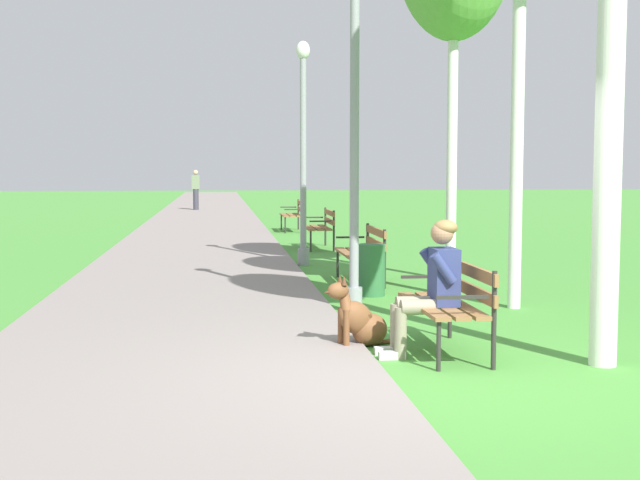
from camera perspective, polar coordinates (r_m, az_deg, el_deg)
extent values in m
plane|color=#478E38|center=(7.07, 7.91, -9.29)|extent=(120.00, 120.00, 0.00)
cube|color=gray|center=(30.68, -7.66, 1.59)|extent=(3.61, 60.00, 0.04)
cube|color=olive|center=(7.97, 6.84, -4.37)|extent=(0.14, 1.50, 0.04)
cube|color=olive|center=(8.02, 8.06, -4.33)|extent=(0.14, 1.50, 0.04)
cube|color=olive|center=(8.06, 9.26, -4.30)|extent=(0.14, 1.50, 0.04)
cube|color=olive|center=(8.07, 9.99, -3.29)|extent=(0.04, 1.50, 0.11)
cube|color=olive|center=(8.05, 10.01, -2.02)|extent=(0.04, 1.50, 0.11)
cylinder|color=#2D2B28|center=(8.67, 5.58, -5.13)|extent=(0.04, 0.04, 0.45)
cylinder|color=#2D2B28|center=(8.75, 8.67, -3.74)|extent=(0.04, 0.04, 0.85)
cube|color=#2D2B28|center=(8.65, 6.90, -2.44)|extent=(0.45, 0.04, 0.03)
cylinder|color=#2D2B28|center=(7.35, 7.91, -6.95)|extent=(0.04, 0.04, 0.45)
cylinder|color=#2D2B28|center=(7.45, 11.52, -5.28)|extent=(0.04, 0.04, 0.85)
cube|color=#2D2B28|center=(7.33, 9.46, -3.78)|extent=(0.45, 0.04, 0.03)
cube|color=olive|center=(12.81, 1.73, -0.87)|extent=(0.14, 1.50, 0.04)
cube|color=olive|center=(12.84, 2.50, -0.86)|extent=(0.14, 1.50, 0.04)
cube|color=olive|center=(12.87, 3.27, -0.85)|extent=(0.14, 1.50, 0.04)
cube|color=olive|center=(12.87, 3.73, -0.23)|extent=(0.04, 1.50, 0.11)
cube|color=olive|center=(12.86, 3.74, 0.57)|extent=(0.04, 1.50, 0.11)
cylinder|color=#2D2B28|center=(13.51, 1.18, -1.54)|extent=(0.04, 0.04, 0.45)
cylinder|color=#2D2B28|center=(13.57, 3.19, -0.67)|extent=(0.04, 0.04, 0.85)
cube|color=#2D2B28|center=(13.50, 2.03, 0.18)|extent=(0.45, 0.04, 0.03)
cylinder|color=#2D2B28|center=(12.16, 2.09, -2.25)|extent=(0.04, 0.04, 0.45)
cylinder|color=#2D2B28|center=(12.22, 4.32, -1.28)|extent=(0.04, 0.04, 0.85)
cube|color=#2D2B28|center=(12.14, 3.03, -0.34)|extent=(0.45, 0.04, 0.03)
cube|color=olive|center=(18.26, -0.78, 0.82)|extent=(0.14, 1.50, 0.04)
cube|color=olive|center=(18.28, -0.23, 0.83)|extent=(0.14, 1.50, 0.04)
cube|color=olive|center=(18.30, 0.31, 0.83)|extent=(0.14, 1.50, 0.04)
cube|color=olive|center=(18.30, 0.64, 1.27)|extent=(0.04, 1.50, 0.11)
cube|color=olive|center=(18.29, 0.64, 1.84)|extent=(0.04, 1.50, 0.11)
cylinder|color=#2D2B28|center=(18.95, -1.08, 0.29)|extent=(0.04, 0.04, 0.45)
cylinder|color=#2D2B28|center=(18.99, 0.36, 0.90)|extent=(0.04, 0.04, 0.85)
cube|color=#2D2B28|center=(18.95, -0.48, 1.52)|extent=(0.45, 0.04, 0.03)
cylinder|color=#2D2B28|center=(17.59, -0.62, -0.06)|extent=(0.04, 0.04, 0.45)
cylinder|color=#2D2B28|center=(17.63, 0.93, 0.60)|extent=(0.04, 0.04, 0.85)
cube|color=#2D2B28|center=(17.58, 0.03, 1.26)|extent=(0.45, 0.04, 0.03)
cube|color=olive|center=(23.28, -2.41, 1.68)|extent=(0.14, 1.50, 0.04)
cube|color=olive|center=(23.30, -1.98, 1.68)|extent=(0.14, 1.50, 0.04)
cube|color=olive|center=(23.31, -1.55, 1.69)|extent=(0.14, 1.50, 0.04)
cube|color=olive|center=(23.31, -1.29, 2.03)|extent=(0.04, 1.50, 0.11)
cube|color=olive|center=(23.31, -1.29, 2.47)|extent=(0.04, 1.50, 0.11)
cylinder|color=#2D2B28|center=(23.98, -2.59, 1.23)|extent=(0.04, 0.04, 0.45)
cylinder|color=#2D2B28|center=(24.01, -1.45, 1.72)|extent=(0.04, 0.04, 0.85)
cube|color=#2D2B28|center=(23.97, -2.12, 2.20)|extent=(0.45, 0.04, 0.03)
cylinder|color=#2D2B28|center=(22.61, -2.33, 1.02)|extent=(0.04, 0.04, 0.45)
cylinder|color=#2D2B28|center=(22.64, -1.12, 1.53)|extent=(0.04, 0.04, 0.85)
cube|color=#2D2B28|center=(22.60, -1.83, 2.04)|extent=(0.45, 0.04, 0.03)
cylinder|color=gray|center=(7.97, 6.58, -4.22)|extent=(0.42, 0.14, 0.14)
cylinder|color=gray|center=(7.97, 5.09, -5.93)|extent=(0.11, 0.11, 0.47)
cube|color=silver|center=(7.99, 4.51, -7.36)|extent=(0.24, 0.09, 0.07)
cylinder|color=gray|center=(7.78, 6.92, -4.45)|extent=(0.42, 0.14, 0.14)
cylinder|color=gray|center=(7.77, 5.39, -6.20)|extent=(0.11, 0.11, 0.47)
cube|color=silver|center=(7.80, 4.80, -7.67)|extent=(0.24, 0.09, 0.07)
cube|color=navy|center=(7.89, 8.25, -2.43)|extent=(0.22, 0.36, 0.52)
cylinder|color=navy|center=(8.06, 7.48, -1.56)|extent=(0.25, 0.09, 0.30)
cylinder|color=navy|center=(7.67, 8.22, -1.88)|extent=(0.25, 0.09, 0.30)
sphere|color=#A37556|center=(7.85, 8.15, 0.47)|extent=(0.21, 0.21, 0.21)
ellipsoid|color=olive|center=(7.85, 8.36, 0.83)|extent=(0.22, 0.23, 0.14)
ellipsoid|color=brown|center=(8.33, 3.32, -5.97)|extent=(0.43, 0.38, 0.32)
ellipsoid|color=brown|center=(8.24, 2.40, -5.20)|extent=(0.54, 0.37, 0.48)
ellipsoid|color=#4C2D19|center=(8.26, 2.71, -4.92)|extent=(0.40, 0.29, 0.27)
cylinder|color=brown|center=(8.25, 1.40, -5.86)|extent=(0.06, 0.06, 0.38)
cylinder|color=brown|center=(8.15, 1.78, -6.00)|extent=(0.06, 0.06, 0.38)
cylinder|color=brown|center=(8.17, 1.72, -4.26)|extent=(0.16, 0.19, 0.19)
ellipsoid|color=brown|center=(8.11, 1.21, -3.39)|extent=(0.25, 0.20, 0.16)
cone|color=#4C2D19|center=(8.07, 0.58, -3.51)|extent=(0.12, 0.12, 0.09)
cone|color=#4C2D19|center=(8.16, 1.33, -2.64)|extent=(0.06, 0.06, 0.09)
cone|color=#4C2D19|center=(8.08, 1.61, -2.71)|extent=(0.06, 0.06, 0.09)
cylinder|color=brown|center=(8.46, 4.51, -6.75)|extent=(0.28, 0.13, 0.04)
cylinder|color=gray|center=(10.25, 2.27, -3.99)|extent=(0.20, 0.20, 0.30)
cylinder|color=gray|center=(10.13, 2.31, 6.88)|extent=(0.11, 0.11, 4.17)
cylinder|color=gray|center=(15.12, -1.12, -1.14)|extent=(0.20, 0.20, 0.30)
cylinder|color=gray|center=(15.04, -1.13, 5.19)|extent=(0.11, 0.11, 3.64)
ellipsoid|color=silver|center=(15.18, -1.14, 12.52)|extent=(0.24, 0.24, 0.32)
cylinder|color=silver|center=(7.77, 18.73, 8.30)|extent=(0.24, 0.24, 4.45)
cylinder|color=silver|center=(10.70, 12.99, 6.89)|extent=(0.16, 0.16, 4.26)
cylinder|color=silver|center=(13.22, 8.78, 6.36)|extent=(0.16, 0.16, 4.18)
cylinder|color=#2D6638|center=(11.54, 3.46, -2.01)|extent=(0.36, 0.36, 0.70)
cylinder|color=#383842|center=(34.97, -8.27, 2.66)|extent=(0.22, 0.22, 0.88)
cube|color=#6B7F5B|center=(34.95, -8.28, 3.84)|extent=(0.32, 0.20, 0.56)
sphere|color=tan|center=(34.95, -8.29, 4.48)|extent=(0.20, 0.20, 0.20)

